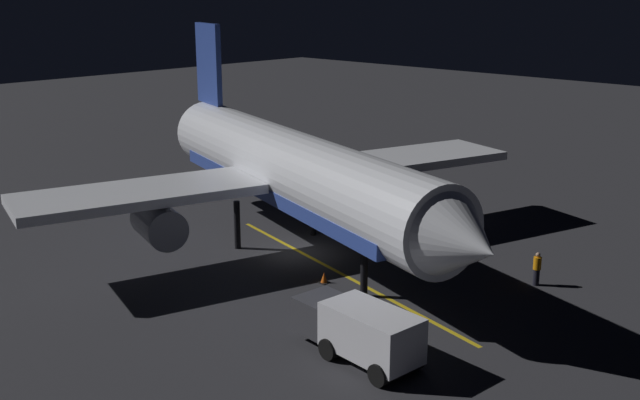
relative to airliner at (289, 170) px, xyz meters
name	(u,v)px	position (x,y,z in m)	size (l,w,h in m)	color
ground_plane	(295,254)	(0.16, 0.54, -4.80)	(180.00, 180.00, 0.20)	#2D2D32
apron_guide_stripe	(340,273)	(0.74, 4.54, -4.70)	(0.24, 20.75, 0.01)	gold
airliner	(289,170)	(0.00, 0.00, 0.00)	(29.52, 33.40, 12.28)	white
baggage_truck	(360,331)	(7.30, 11.63, -3.50)	(2.65, 6.02, 2.31)	silver
catering_truck	(386,190)	(-10.80, -1.69, -3.53)	(5.61, 2.53, 2.26)	navy
ground_crew_worker	(537,269)	(-4.90, 12.85, -3.82)	(0.40, 0.40, 1.74)	black
traffic_cone_near_left	(406,232)	(-6.68, 3.20, -4.45)	(0.50, 0.50, 0.55)	#EA590F
traffic_cone_near_right	(324,278)	(2.31, 4.89, -4.45)	(0.50, 0.50, 0.55)	#EA590F
traffic_cone_under_wing	(382,313)	(3.62, 9.80, -4.45)	(0.50, 0.50, 0.55)	#EA590F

